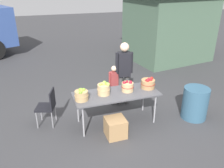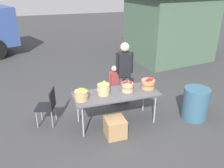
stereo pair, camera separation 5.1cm
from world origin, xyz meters
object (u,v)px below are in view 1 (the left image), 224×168
at_px(apple_basket_green_0, 81,95).
at_px(apple_basket_red_1, 148,83).
at_px(apple_basket_green_1, 104,89).
at_px(trash_barrel, 195,103).
at_px(vendor_adult, 124,69).
at_px(child_customer, 114,82).
at_px(produce_crate, 116,127).
at_px(market_table, 116,95).
at_px(apple_basket_red_0, 128,86).
at_px(folding_chair, 48,105).

xyz_separation_m(apple_basket_green_0, apple_basket_red_1, (1.58, 0.10, -0.00)).
distance_m(apple_basket_green_1, trash_barrel, 2.22).
relative_size(vendor_adult, child_customer, 1.54).
distance_m(apple_basket_green_1, produce_crate, 0.87).
bearing_deg(trash_barrel, apple_basket_green_1, 168.42).
xyz_separation_m(market_table, apple_basket_green_0, (-0.79, -0.06, 0.16)).
relative_size(apple_basket_green_0, apple_basket_red_1, 0.89).
relative_size(market_table, vendor_adult, 1.14).
relative_size(apple_basket_red_0, trash_barrel, 0.37).
relative_size(vendor_adult, folding_chair, 1.95).
bearing_deg(produce_crate, market_table, 68.97).
height_order(apple_basket_green_1, apple_basket_red_1, apple_basket_green_1).
xyz_separation_m(apple_basket_red_1, trash_barrel, (1.05, -0.43, -0.48)).
xyz_separation_m(apple_basket_red_1, child_customer, (-0.56, 0.81, -0.23)).
xyz_separation_m(apple_basket_red_1, produce_crate, (-0.98, -0.52, -0.66)).
relative_size(apple_basket_red_0, apple_basket_red_1, 0.84).
relative_size(apple_basket_red_0, produce_crate, 0.69).
height_order(market_table, apple_basket_green_1, apple_basket_green_1).
bearing_deg(produce_crate, apple_basket_green_1, 99.55).
height_order(market_table, produce_crate, market_table).
xyz_separation_m(child_customer, trash_barrel, (1.61, -1.24, -0.25)).
bearing_deg(vendor_adult, folding_chair, 21.08).
bearing_deg(child_customer, apple_basket_red_0, 91.78).
xyz_separation_m(market_table, child_customer, (0.24, 0.85, -0.07)).
bearing_deg(apple_basket_green_0, apple_basket_green_1, 11.42).
height_order(apple_basket_red_0, vendor_adult, vendor_adult).
relative_size(market_table, apple_basket_green_0, 6.40).
height_order(apple_basket_green_1, folding_chair, apple_basket_green_1).
relative_size(child_customer, produce_crate, 2.63).
bearing_deg(trash_barrel, apple_basket_green_0, 172.85).
height_order(apple_basket_green_0, child_customer, child_customer).
bearing_deg(apple_basket_red_0, child_customer, 92.96).
bearing_deg(apple_basket_green_1, apple_basket_red_1, -0.37).
bearing_deg(folding_chair, vendor_adult, 118.57).
xyz_separation_m(apple_basket_green_0, apple_basket_green_1, (0.52, 0.10, 0.02)).
height_order(market_table, apple_basket_red_0, apple_basket_red_0).
height_order(child_customer, trash_barrel, child_customer).
bearing_deg(market_table, vendor_adult, 58.12).
bearing_deg(apple_basket_green_0, market_table, 4.58).
xyz_separation_m(vendor_adult, child_customer, (-0.25, 0.07, -0.35)).
relative_size(apple_basket_green_1, apple_basket_red_0, 1.03).
distance_m(apple_basket_green_1, vendor_adult, 1.07).
height_order(vendor_adult, folding_chair, vendor_adult).
height_order(apple_basket_green_0, apple_basket_red_1, same).
bearing_deg(folding_chair, market_table, 92.27).
height_order(market_table, apple_basket_red_1, apple_basket_red_1).
bearing_deg(folding_chair, apple_basket_red_1, 98.44).
height_order(apple_basket_red_1, folding_chair, apple_basket_red_1).
relative_size(apple_basket_red_1, produce_crate, 0.81).
bearing_deg(produce_crate, trash_barrel, 2.67).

